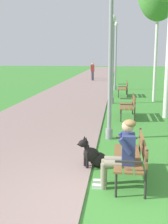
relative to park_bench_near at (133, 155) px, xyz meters
name	(u,v)px	position (x,y,z in m)	size (l,w,h in m)	color
ground_plane	(102,208)	(-0.51, -1.07, -0.51)	(120.00, 120.00, 0.00)	#3D8433
paved_path	(91,79)	(-2.96, 22.93, -0.49)	(4.30, 60.00, 0.04)	gray
park_bench_near	(133,155)	(0.00, 0.00, 0.00)	(0.55, 1.50, 0.85)	brown
park_bench_mid	(129,105)	(0.13, 5.55, 0.00)	(0.55, 1.50, 0.85)	brown
park_bench_far	(124,87)	(0.06, 11.49, 0.00)	(0.55, 1.50, 0.85)	brown
person_seated_on_near_bench	(122,151)	(-0.21, -0.31, 0.17)	(0.74, 0.49, 1.25)	gray
dog_black	(94,156)	(-0.77, 0.54, -0.25)	(0.76, 0.49, 0.71)	black
lamp_post_near	(110,57)	(-0.52, 2.71, 1.78)	(0.24, 0.24, 4.44)	gray
lamp_post_mid	(113,59)	(-0.57, 8.85, 1.65)	(0.24, 0.24, 4.19)	gray
lamp_post_far	(116,55)	(-0.47, 14.46, 1.81)	(0.24, 0.24, 4.50)	gray
pedestrian_distant	(93,72)	(-2.63, 21.46, 0.33)	(0.32, 0.22, 1.65)	#383842
pedestrian_further_distant	(92,70)	(-2.86, 23.69, 0.33)	(0.32, 0.22, 1.65)	#383842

